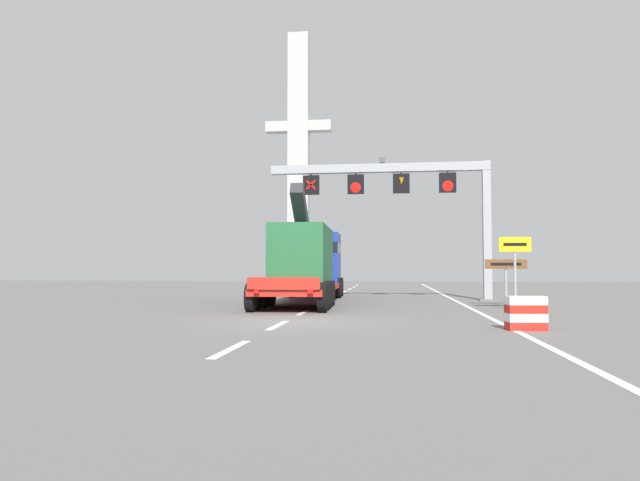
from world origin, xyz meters
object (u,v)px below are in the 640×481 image
(tourist_info_sign_brown, at_px, (506,270))
(crash_barrier_striped, at_px, (526,313))
(overhead_lane_gantry, at_px, (408,189))
(bridge_pylon_distant, at_px, (299,153))
(exit_sign_yellow, at_px, (515,256))
(heavy_haul_truck_red, at_px, (309,261))

(tourist_info_sign_brown, relative_size, crash_barrier_striped, 1.93)
(overhead_lane_gantry, height_order, bridge_pylon_distant, bridge_pylon_distant)
(exit_sign_yellow, xyz_separation_m, crash_barrier_striped, (-1.29, -7.38, -1.67))
(exit_sign_yellow, distance_m, bridge_pylon_distant, 57.94)
(exit_sign_yellow, xyz_separation_m, bridge_pylon_distant, (-17.19, 53.21, 15.19))
(overhead_lane_gantry, height_order, heavy_haul_truck_red, overhead_lane_gantry)
(heavy_haul_truck_red, height_order, tourist_info_sign_brown, heavy_haul_truck_red)
(exit_sign_yellow, height_order, bridge_pylon_distant, bridge_pylon_distant)
(heavy_haul_truck_red, relative_size, exit_sign_yellow, 4.93)
(overhead_lane_gantry, relative_size, exit_sign_yellow, 4.08)
(overhead_lane_gantry, relative_size, bridge_pylon_distant, 0.35)
(heavy_haul_truck_red, height_order, exit_sign_yellow, heavy_haul_truck_red)
(tourist_info_sign_brown, height_order, bridge_pylon_distant, bridge_pylon_distant)
(exit_sign_yellow, bearing_deg, overhead_lane_gantry, 119.54)
(crash_barrier_striped, bearing_deg, bridge_pylon_distant, 104.70)
(exit_sign_yellow, bearing_deg, bridge_pylon_distant, 107.90)
(heavy_haul_truck_red, bearing_deg, bridge_pylon_distant, 99.79)
(crash_barrier_striped, distance_m, bridge_pylon_distant, 64.87)
(overhead_lane_gantry, distance_m, bridge_pylon_distant, 49.55)
(bridge_pylon_distant, bearing_deg, tourist_info_sign_brown, -71.05)
(overhead_lane_gantry, distance_m, heavy_haul_truck_red, 6.48)
(crash_barrier_striped, xyz_separation_m, bridge_pylon_distant, (-15.90, 60.59, 16.87))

